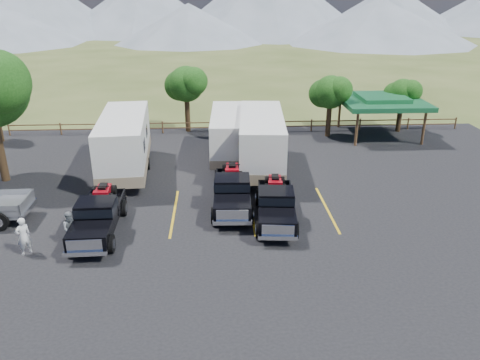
{
  "coord_description": "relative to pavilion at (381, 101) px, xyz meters",
  "views": [
    {
      "loc": [
        0.24,
        -17.88,
        10.77
      ],
      "look_at": [
        1.44,
        4.45,
        1.6
      ],
      "focal_mm": 35.0,
      "sensor_mm": 36.0,
      "label": 1
    }
  ],
  "objects": [
    {
      "name": "rig_left",
      "position": [
        -18.36,
        -14.87,
        -1.84
      ],
      "size": [
        2.1,
        5.7,
        1.89
      ],
      "rotation": [
        0.0,
        0.0,
        0.02
      ],
      "color": "black",
      "rests_on": "asphalt_lot"
    },
    {
      "name": "stall_lines",
      "position": [
        -13.0,
        -13.0,
        -2.74
      ],
      "size": [
        12.12,
        5.5,
        0.01
      ],
      "color": "gold",
      "rests_on": "asphalt_lot"
    },
    {
      "name": "tree_ne_a",
      "position": [
        -4.03,
        0.01,
        0.69
      ],
      "size": [
        3.11,
        2.92,
        4.76
      ],
      "color": "#301F12",
      "rests_on": "ground"
    },
    {
      "name": "person_b",
      "position": [
        -19.31,
        -16.03,
        -1.94
      ],
      "size": [
        0.97,
        0.88,
        1.62
      ],
      "primitive_type": "imported",
      "rotation": [
        0.0,
        0.0,
        0.41
      ],
      "color": "slate",
      "rests_on": "asphalt_lot"
    },
    {
      "name": "trailer_right",
      "position": [
        -9.93,
        -7.08,
        -0.9
      ],
      "size": [
        3.24,
        10.22,
        3.54
      ],
      "rotation": [
        0.0,
        0.0,
        -0.07
      ],
      "color": "white",
      "rests_on": "asphalt_lot"
    },
    {
      "name": "trailer_center",
      "position": [
        -11.88,
        -4.79,
        -1.11
      ],
      "size": [
        2.6,
        9.02,
        3.13
      ],
      "rotation": [
        0.0,
        0.0,
        -0.04
      ],
      "color": "white",
      "rests_on": "asphalt_lot"
    },
    {
      "name": "rig_right",
      "position": [
        -9.86,
        -14.02,
        -1.85
      ],
      "size": [
        2.34,
        5.7,
        1.86
      ],
      "rotation": [
        0.0,
        0.0,
        -0.09
      ],
      "color": "black",
      "rests_on": "asphalt_lot"
    },
    {
      "name": "tree_north",
      "position": [
        -15.03,
        2.02,
        1.05
      ],
      "size": [
        3.46,
        3.24,
        5.25
      ],
      "color": "#301F12",
      "rests_on": "ground"
    },
    {
      "name": "mountain_range",
      "position": [
        -20.63,
        88.98,
        5.08
      ],
      "size": [
        209.0,
        71.0,
        20.0
      ],
      "color": "slate",
      "rests_on": "ground"
    },
    {
      "name": "rig_center",
      "position": [
        -11.96,
        -12.37,
        -1.81
      ],
      "size": [
        2.23,
        5.9,
        1.95
      ],
      "rotation": [
        0.0,
        0.0,
        -0.04
      ],
      "color": "black",
      "rests_on": "asphalt_lot"
    },
    {
      "name": "asphalt_lot",
      "position": [
        -13.0,
        -14.0,
        -2.77
      ],
      "size": [
        44.0,
        34.0,
        0.04
      ],
      "primitive_type": "cube",
      "color": "black",
      "rests_on": "ground"
    },
    {
      "name": "person_a",
      "position": [
        -21.13,
        -16.72,
        -1.88
      ],
      "size": [
        0.74,
        0.73,
        1.73
      ],
      "primitive_type": "imported",
      "rotation": [
        0.0,
        0.0,
        3.89
      ],
      "color": "white",
      "rests_on": "asphalt_lot"
    },
    {
      "name": "ground",
      "position": [
        -13.0,
        -17.0,
        -2.79
      ],
      "size": [
        320.0,
        320.0,
        0.0
      ],
      "primitive_type": "plane",
      "color": "#3E4B20",
      "rests_on": "ground"
    },
    {
      "name": "pavilion",
      "position": [
        0.0,
        0.0,
        0.0
      ],
      "size": [
        6.2,
        6.2,
        3.22
      ],
      "color": "brown",
      "rests_on": "ground"
    },
    {
      "name": "trailer_left",
      "position": [
        -18.39,
        -7.07,
        -0.86
      ],
      "size": [
        3.36,
        10.4,
        3.6
      ],
      "rotation": [
        0.0,
        0.0,
        0.08
      ],
      "color": "white",
      "rests_on": "asphalt_lot"
    },
    {
      "name": "tree_ne_b",
      "position": [
        1.98,
        1.01,
        0.34
      ],
      "size": [
        2.77,
        2.59,
        4.27
      ],
      "color": "#301F12",
      "rests_on": "ground"
    },
    {
      "name": "rail_fence",
      "position": [
        -11.0,
        1.5,
        -2.18
      ],
      "size": [
        36.12,
        0.12,
        1.0
      ],
      "color": "brown",
      "rests_on": "ground"
    }
  ]
}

